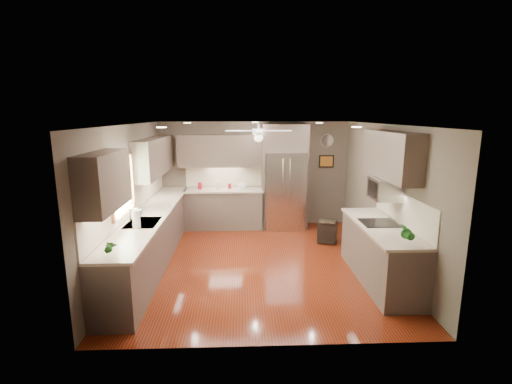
{
  "coord_description": "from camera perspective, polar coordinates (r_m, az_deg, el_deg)",
  "views": [
    {
      "loc": [
        -0.31,
        -6.38,
        2.67
      ],
      "look_at": [
        -0.03,
        0.6,
        1.2
      ],
      "focal_mm": 26.0,
      "sensor_mm": 36.0,
      "label": 1
    }
  ],
  "objects": [
    {
      "name": "uppers",
      "position": [
        7.15,
        -5.74,
        5.41
      ],
      "size": [
        4.5,
        4.7,
        0.95
      ],
      "color": "brown",
      "rests_on": "wall_left"
    },
    {
      "name": "stool",
      "position": [
        8.02,
        10.91,
        -5.98
      ],
      "size": [
        0.47,
        0.47,
        0.45
      ],
      "color": "black",
      "rests_on": "ground"
    },
    {
      "name": "microwave",
      "position": [
        6.39,
        19.21,
        0.49
      ],
      "size": [
        0.43,
        0.55,
        0.34
      ],
      "color": "silver",
      "rests_on": "wall_right"
    },
    {
      "name": "wall_back",
      "position": [
        9.0,
        -0.27,
        2.81
      ],
      "size": [
        4.5,
        0.0,
        4.5
      ],
      "primitive_type": "plane",
      "rotation": [
        1.57,
        0.0,
        0.0
      ],
      "color": "brown",
      "rests_on": "ground"
    },
    {
      "name": "canister_c",
      "position": [
        8.75,
        -5.88,
        1.03
      ],
      "size": [
        0.13,
        0.13,
        0.17
      ],
      "primitive_type": "cylinder",
      "rotation": [
        0.0,
        0.0,
        -0.4
      ],
      "color": "beige",
      "rests_on": "back_run"
    },
    {
      "name": "left_run",
      "position": [
        7.08,
        -15.68,
        -6.56
      ],
      "size": [
        0.65,
        4.7,
        1.45
      ],
      "color": "brown",
      "rests_on": "ground"
    },
    {
      "name": "ceiling",
      "position": [
        6.39,
        0.52,
        10.36
      ],
      "size": [
        5.0,
        5.0,
        0.0
      ],
      "primitive_type": "plane",
      "rotation": [
        3.14,
        0.0,
        0.0
      ],
      "color": "white",
      "rests_on": "ground"
    },
    {
      "name": "right_run",
      "position": [
        6.4,
        18.59,
        -8.74
      ],
      "size": [
        0.7,
        2.2,
        1.45
      ],
      "color": "brown",
      "rests_on": "ground"
    },
    {
      "name": "canister_d",
      "position": [
        8.8,
        -4.08,
        0.92
      ],
      "size": [
        0.1,
        0.1,
        0.12
      ],
      "primitive_type": "cylinder",
      "rotation": [
        0.0,
        0.0,
        0.26
      ],
      "color": "maroon",
      "rests_on": "back_run"
    },
    {
      "name": "sink",
      "position": [
        6.35,
        -17.03,
        -4.77
      ],
      "size": [
        0.5,
        0.7,
        0.32
      ],
      "color": "silver",
      "rests_on": "left_run"
    },
    {
      "name": "window",
      "position": [
        6.28,
        -19.93,
        0.9
      ],
      "size": [
        0.05,
        1.12,
        0.92
      ],
      "color": "#BFF2B2",
      "rests_on": "wall_left"
    },
    {
      "name": "potted_plant_left",
      "position": [
        4.91,
        -21.72,
        -7.9
      ],
      "size": [
        0.16,
        0.12,
        0.28
      ],
      "primitive_type": "imported",
      "rotation": [
        0.0,
        0.0,
        0.11
      ],
      "color": "#195217",
      "rests_on": "left_run"
    },
    {
      "name": "ceiling_fan",
      "position": [
        6.7,
        0.39,
        8.99
      ],
      "size": [
        1.18,
        1.18,
        0.32
      ],
      "color": "white",
      "rests_on": "ceiling"
    },
    {
      "name": "framed_print",
      "position": [
        9.16,
        10.77,
        4.66
      ],
      "size": [
        0.36,
        0.03,
        0.3
      ],
      "color": "black",
      "rests_on": "wall_back"
    },
    {
      "name": "back_run",
      "position": [
        8.87,
        -4.89,
        -2.42
      ],
      "size": [
        1.85,
        0.65,
        1.45
      ],
      "color": "brown",
      "rests_on": "ground"
    },
    {
      "name": "wall_front",
      "position": [
        4.15,
        2.19,
        -8.17
      ],
      "size": [
        4.5,
        0.0,
        4.5
      ],
      "primitive_type": "plane",
      "rotation": [
        -1.57,
        0.0,
        0.0
      ],
      "color": "brown",
      "rests_on": "ground"
    },
    {
      "name": "canister_a",
      "position": [
        8.8,
        -8.61,
        0.95
      ],
      "size": [
        0.11,
        0.11,
        0.16
      ],
      "primitive_type": "cylinder",
      "rotation": [
        0.0,
        0.0,
        -0.14
      ],
      "color": "maroon",
      "rests_on": "back_run"
    },
    {
      "name": "soap_bottle",
      "position": [
        6.6,
        -17.55,
        -2.96
      ],
      "size": [
        0.09,
        0.1,
        0.2
      ],
      "primitive_type": "imported",
      "rotation": [
        0.0,
        0.0,
        -0.02
      ],
      "color": "white",
      "rests_on": "left_run"
    },
    {
      "name": "bowl",
      "position": [
        8.71,
        -2.12,
        0.62
      ],
      "size": [
        0.25,
        0.25,
        0.06
      ],
      "primitive_type": "imported",
      "rotation": [
        0.0,
        0.0,
        -0.06
      ],
      "color": "beige",
      "rests_on": "back_run"
    },
    {
      "name": "paper_towel",
      "position": [
        6.03,
        -17.93,
        -3.99
      ],
      "size": [
        0.12,
        0.12,
        0.3
      ],
      "color": "white",
      "rests_on": "left_run"
    },
    {
      "name": "floor",
      "position": [
        6.93,
        0.48,
        -10.8
      ],
      "size": [
        5.0,
        5.0,
        0.0
      ],
      "primitive_type": "plane",
      "color": "#4C150A",
      "rests_on": "ground"
    },
    {
      "name": "potted_plant_right",
      "position": [
        5.39,
        22.13,
        -5.83
      ],
      "size": [
        0.19,
        0.16,
        0.34
      ],
      "primitive_type": "imported",
      "rotation": [
        0.0,
        0.0,
        0.05
      ],
      "color": "#195217",
      "rests_on": "right_run"
    },
    {
      "name": "wall_left",
      "position": [
        6.82,
        -18.74,
        -0.78
      ],
      "size": [
        0.0,
        5.0,
        5.0
      ],
      "primitive_type": "plane",
      "rotation": [
        1.57,
        0.0,
        1.57
      ],
      "color": "brown",
      "rests_on": "ground"
    },
    {
      "name": "wall_right",
      "position": [
        7.02,
        19.17,
        -0.45
      ],
      "size": [
        0.0,
        5.0,
        5.0
      ],
      "primitive_type": "plane",
      "rotation": [
        1.57,
        0.0,
        -1.57
      ],
      "color": "brown",
      "rests_on": "ground"
    },
    {
      "name": "recessed_lights",
      "position": [
        6.79,
        0.01,
        10.4
      ],
      "size": [
        2.84,
        3.14,
        0.01
      ],
      "color": "white",
      "rests_on": "ceiling"
    },
    {
      "name": "refrigerator",
      "position": [
        8.73,
        4.41,
        2.08
      ],
      "size": [
        1.06,
        0.75,
        2.45
      ],
      "color": "silver",
      "rests_on": "ground"
    },
    {
      "name": "wall_clock",
      "position": [
        9.12,
        10.89,
        7.78
      ],
      "size": [
        0.3,
        0.03,
        0.3
      ],
      "color": "white",
      "rests_on": "wall_back"
    }
  ]
}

